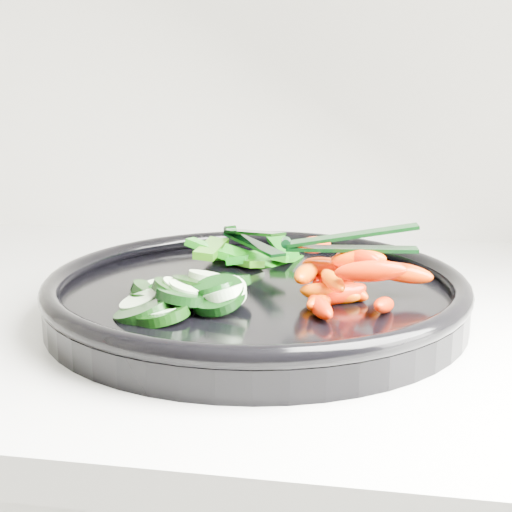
# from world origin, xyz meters

# --- Properties ---
(veggie_tray) EXTENTS (0.45, 0.45, 0.04)m
(veggie_tray) POSITION_xyz_m (-0.25, 1.66, 0.95)
(veggie_tray) COLOR black
(veggie_tray) RESTS_ON counter
(cucumber_pile) EXTENTS (0.12, 0.13, 0.04)m
(cucumber_pile) POSITION_xyz_m (-0.30, 1.60, 0.96)
(cucumber_pile) COLOR black
(cucumber_pile) RESTS_ON veggie_tray
(carrot_pile) EXTENTS (0.12, 0.14, 0.05)m
(carrot_pile) POSITION_xyz_m (-0.17, 1.64, 0.97)
(carrot_pile) COLOR #FC1100
(carrot_pile) RESTS_ON veggie_tray
(pepper_pile) EXTENTS (0.12, 0.09, 0.04)m
(pepper_pile) POSITION_xyz_m (-0.28, 1.75, 0.96)
(pepper_pile) COLOR #0A6E11
(pepper_pile) RESTS_ON veggie_tray
(tong_carrot) EXTENTS (0.11, 0.03, 0.02)m
(tong_carrot) POSITION_xyz_m (-0.17, 1.64, 1.00)
(tong_carrot) COLOR black
(tong_carrot) RESTS_ON carrot_pile
(tong_pepper) EXTENTS (0.08, 0.10, 0.02)m
(tong_pepper) POSITION_xyz_m (-0.27, 1.75, 0.98)
(tong_pepper) COLOR black
(tong_pepper) RESTS_ON pepper_pile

